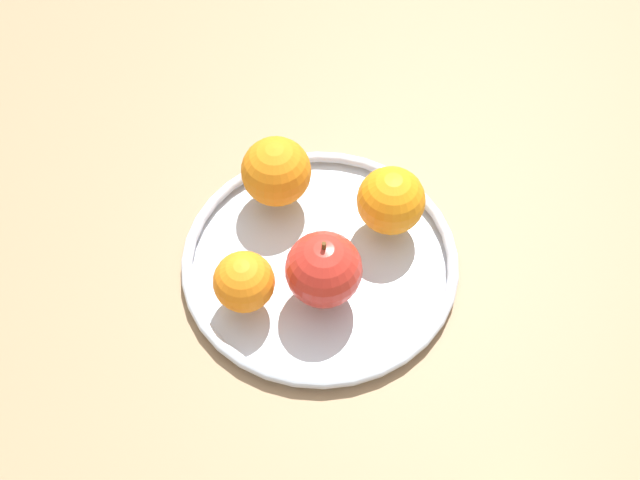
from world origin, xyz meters
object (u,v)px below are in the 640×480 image
fruit_bowl (320,260)px  apple (324,269)px  orange_back_left (244,282)px  orange_front_left (391,201)px  orange_front_right (276,172)px

fruit_bowl → apple: bearing=-97.6°
apple → orange_back_left: bearing=174.2°
fruit_bowl → orange_front_left: 9.86cm
fruit_bowl → apple: size_ratio=3.46×
fruit_bowl → apple: 6.29cm
orange_front_left → orange_front_right: bearing=150.1°
fruit_bowl → orange_back_left: (-8.44, -3.27, 3.98)cm
orange_front_right → orange_front_left: 12.77cm
fruit_bowl → orange_front_right: (-2.78, 9.19, 4.70)cm
orange_front_right → orange_front_left: orange_front_right is taller
orange_front_right → fruit_bowl: bearing=-73.2°
apple → orange_front_right: apple is taller
apple → orange_front_left: 11.20cm
orange_front_left → orange_back_left: size_ratio=1.18×
apple → orange_back_left: size_ratio=1.38×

